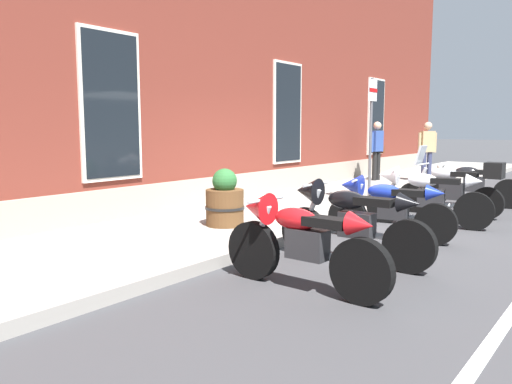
# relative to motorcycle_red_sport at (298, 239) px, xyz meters

# --- Properties ---
(ground_plane) EXTENTS (140.00, 140.00, 0.00)m
(ground_plane) POSITION_rel_motorcycle_red_sport_xyz_m (3.60, 1.19, -0.56)
(ground_plane) COLOR #38383A
(sidewalk) EXTENTS (32.85, 3.14, 0.16)m
(sidewalk) POSITION_rel_motorcycle_red_sport_xyz_m (3.60, 2.76, -0.48)
(sidewalk) COLOR gray
(sidewalk) RESTS_ON ground_plane
(brick_pub_facade) EXTENTS (26.85, 6.96, 8.02)m
(brick_pub_facade) POSITION_rel_motorcycle_red_sport_xyz_m (3.60, 7.76, 3.45)
(brick_pub_facade) COLOR maroon
(brick_pub_facade) RESTS_ON ground_plane
(motorcycle_red_sport) EXTENTS (0.62, 2.05, 1.02)m
(motorcycle_red_sport) POSITION_rel_motorcycle_red_sport_xyz_m (0.00, 0.00, 0.00)
(motorcycle_red_sport) COLOR black
(motorcycle_red_sport) RESTS_ON ground_plane
(motorcycle_black_sport) EXTENTS (0.62, 2.14, 1.07)m
(motorcycle_black_sport) POSITION_rel_motorcycle_red_sport_xyz_m (1.33, 0.08, 0.02)
(motorcycle_black_sport) COLOR black
(motorcycle_black_sport) RESTS_ON ground_plane
(motorcycle_blue_sport) EXTENTS (0.62, 1.99, 1.00)m
(motorcycle_blue_sport) POSITION_rel_motorcycle_red_sport_xyz_m (2.91, 0.24, -0.01)
(motorcycle_blue_sport) COLOR black
(motorcycle_blue_sport) RESTS_ON ground_plane
(motorcycle_white_sport) EXTENTS (0.65, 2.16, 1.06)m
(motorcycle_white_sport) POSITION_rel_motorcycle_red_sport_xyz_m (4.36, 0.15, 0.02)
(motorcycle_white_sport) COLOR black
(motorcycle_white_sport) RESTS_ON ground_plane
(motorcycle_silver_touring) EXTENTS (0.62, 2.04, 1.38)m
(motorcycle_silver_touring) POSITION_rel_motorcycle_red_sport_xyz_m (5.72, -0.02, 0.02)
(motorcycle_silver_touring) COLOR black
(motorcycle_silver_touring) RESTS_ON ground_plane
(motorcycle_black_naked) EXTENTS (0.73, 2.11, 0.95)m
(motorcycle_black_naked) POSITION_rel_motorcycle_red_sport_xyz_m (7.23, 0.08, -0.08)
(motorcycle_black_naked) COLOR black
(motorcycle_black_naked) RESTS_ON ground_plane
(pedestrian_blue_top) EXTENTS (0.66, 0.27, 1.75)m
(pedestrian_blue_top) POSITION_rel_motorcycle_red_sport_xyz_m (9.86, 3.46, 0.59)
(pedestrian_blue_top) COLOR black
(pedestrian_blue_top) RESTS_ON sidewalk
(pedestrian_tan_coat) EXTENTS (0.47, 0.41, 1.74)m
(pedestrian_tan_coat) POSITION_rel_motorcycle_red_sport_xyz_m (10.47, 2.15, 0.59)
(pedestrian_tan_coat) COLOR #2D3351
(pedestrian_tan_coat) RESTS_ON sidewalk
(parking_sign) EXTENTS (0.36, 0.07, 2.60)m
(parking_sign) POSITION_rel_motorcycle_red_sport_xyz_m (5.47, 1.68, 1.27)
(parking_sign) COLOR #4C4C51
(parking_sign) RESTS_ON sidewalk
(barrel_planter) EXTENTS (0.64, 0.64, 0.93)m
(barrel_planter) POSITION_rel_motorcycle_red_sport_xyz_m (1.66, 2.45, -0.01)
(barrel_planter) COLOR brown
(barrel_planter) RESTS_ON sidewalk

